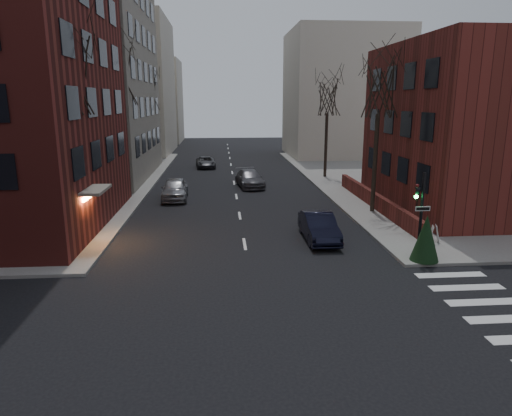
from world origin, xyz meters
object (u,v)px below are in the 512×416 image
(tree_right_a, at_px, (379,88))
(car_lane_gray, at_px, (250,179))
(tree_left_b, at_px, (119,78))
(parked_sedan, at_px, (319,227))
(car_lane_silver, at_px, (175,189))
(car_lane_far, at_px, (206,162))
(tree_right_b, at_px, (328,97))
(sandwich_board, at_px, (434,234))
(tree_left_a, at_px, (68,77))
(streetlamp_near, at_px, (120,145))
(streetlamp_far, at_px, (158,128))
(tree_left_c, at_px, (148,93))
(traffic_signal, at_px, (419,221))
(evergreen_shrub, at_px, (426,238))

(tree_right_a, bearing_deg, car_lane_gray, 126.79)
(tree_left_b, relative_size, parked_sedan, 2.43)
(tree_left_b, distance_m, parked_sedan, 20.39)
(car_lane_silver, distance_m, car_lane_gray, 7.55)
(tree_right_a, bearing_deg, car_lane_far, 118.10)
(car_lane_far, bearing_deg, car_lane_gray, -75.81)
(tree_right_b, xyz_separation_m, sandwich_board, (0.96, -20.91, -6.99))
(tree_right_a, bearing_deg, tree_left_a, -167.20)
(streetlamp_near, distance_m, car_lane_silver, 5.13)
(car_lane_silver, bearing_deg, car_lane_far, 81.63)
(tree_left_a, distance_m, car_lane_far, 27.61)
(streetlamp_near, distance_m, car_lane_gray, 11.79)
(tree_right_b, relative_size, streetlamp_near, 1.46)
(tree_left_a, height_order, streetlamp_far, tree_left_a)
(tree_left_c, relative_size, parked_sedan, 2.18)
(traffic_signal, distance_m, car_lane_gray, 20.19)
(tree_right_a, bearing_deg, parked_sedan, -130.57)
(tree_left_b, height_order, sandwich_board, tree_left_b)
(tree_right_a, relative_size, car_lane_far, 2.25)
(parked_sedan, height_order, car_lane_far, parked_sedan)
(car_lane_gray, distance_m, evergreen_shrub, 20.68)
(tree_left_c, bearing_deg, tree_left_a, -90.00)
(tree_left_c, relative_size, sandwich_board, 10.83)
(sandwich_board, bearing_deg, car_lane_gray, 133.95)
(traffic_signal, xyz_separation_m, evergreen_shrub, (0.15, -0.49, -0.68))
(streetlamp_near, bearing_deg, tree_left_a, -94.29)
(tree_right_a, bearing_deg, car_lane_silver, 158.15)
(tree_right_a, xyz_separation_m, tree_right_b, (0.00, 14.00, -0.44))
(tree_left_c, bearing_deg, car_lane_gray, -49.85)
(tree_right_a, xyz_separation_m, sandwich_board, (0.96, -6.91, -7.43))
(tree_left_b, distance_m, tree_right_a, 19.35)
(tree_left_b, xyz_separation_m, tree_right_b, (17.60, 6.00, -1.33))
(evergreen_shrub, bearing_deg, streetlamp_far, 115.92)
(car_lane_silver, bearing_deg, tree_right_a, -23.82)
(tree_left_c, relative_size, car_lane_silver, 2.08)
(traffic_signal, xyz_separation_m, tree_right_a, (0.86, 9.01, 6.12))
(tree_left_a, xyz_separation_m, streetlamp_near, (0.60, 8.00, -4.23))
(evergreen_shrub, bearing_deg, tree_right_b, 88.26)
(tree_right_a, height_order, parked_sedan, tree_right_a)
(parked_sedan, distance_m, car_lane_silver, 14.01)
(parked_sedan, bearing_deg, tree_right_a, 49.26)
(tree_right_b, xyz_separation_m, car_lane_silver, (-13.47, -8.60, -6.79))
(parked_sedan, relative_size, car_lane_far, 1.03)
(tree_left_c, distance_m, tree_right_b, 19.34)
(tree_left_a, bearing_deg, tree_left_b, 90.00)
(parked_sedan, bearing_deg, car_lane_far, 103.83)
(streetlamp_far, bearing_deg, tree_right_a, -54.69)
(tree_left_a, height_order, sandwich_board, tree_left_a)
(tree_left_a, distance_m, evergreen_shrub, 19.18)
(evergreen_shrub, bearing_deg, tree_left_c, 118.19)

